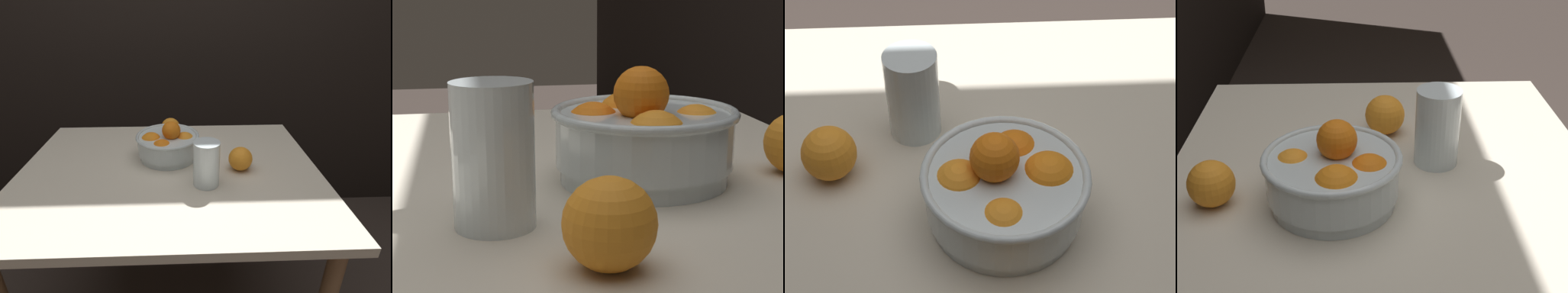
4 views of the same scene
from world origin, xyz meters
TOP-DOWN VIEW (x-y plane):
  - dining_table at (0.00, 0.00)m, footprint 1.06×0.81m
  - fruit_bowl at (-0.01, 0.09)m, footprint 0.23×0.23m
  - juice_glass at (0.12, -0.10)m, footprint 0.08×0.08m
  - orange_loose_near_bowl at (0.25, -0.01)m, footprint 0.08×0.08m

SIDE VIEW (x-z plane):
  - dining_table at x=0.00m, z-range 0.28..1.03m
  - orange_loose_near_bowl at x=0.25m, z-range 0.75..0.84m
  - fruit_bowl at x=-0.01m, z-range 0.74..0.88m
  - juice_glass at x=0.12m, z-range 0.75..0.90m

